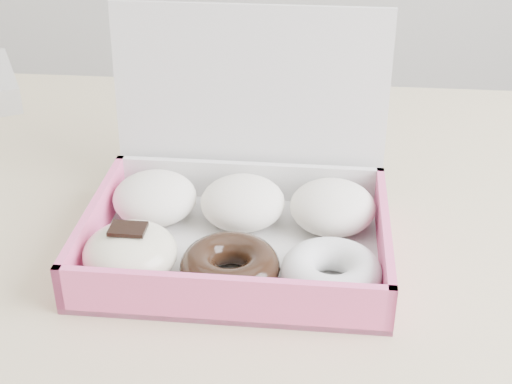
{
  "coord_description": "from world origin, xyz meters",
  "views": [
    {
      "loc": [
        0.2,
        -0.74,
        1.19
      ],
      "look_at": [
        0.14,
        -0.11,
        0.83
      ],
      "focal_mm": 50.0,
      "sensor_mm": 36.0,
      "label": 1
    }
  ],
  "objects": [
    {
      "name": "table",
      "position": [
        0.0,
        0.0,
        0.67
      ],
      "size": [
        1.2,
        0.8,
        0.75
      ],
      "color": "#CDBA86",
      "rests_on": "ground"
    },
    {
      "name": "donut_box",
      "position": [
        0.11,
        -0.09,
        0.79
      ],
      "size": [
        0.32,
        0.27,
        0.23
      ],
      "rotation": [
        0.0,
        0.0,
        -0.0
      ],
      "color": "silver",
      "rests_on": "table"
    }
  ]
}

